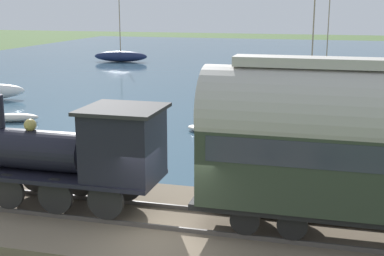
% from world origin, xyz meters
% --- Properties ---
extents(ground_plane, '(200.00, 200.00, 0.00)m').
position_xyz_m(ground_plane, '(0.00, 0.00, 0.00)').
color(ground_plane, '#476033').
extents(harbor_water, '(80.00, 80.00, 0.01)m').
position_xyz_m(harbor_water, '(44.02, 0.00, 0.00)').
color(harbor_water, '#38566B').
rests_on(harbor_water, ground).
extents(rail_embankment, '(5.48, 56.00, 0.64)m').
position_xyz_m(rail_embankment, '(0.98, 0.00, 0.26)').
color(rail_embankment, '#756651').
rests_on(rail_embankment, ground).
extents(steam_locomotive, '(2.07, 6.03, 3.13)m').
position_xyz_m(steam_locomotive, '(0.98, 2.84, 2.29)').
color(steam_locomotive, black).
rests_on(steam_locomotive, rail_embankment).
extents(sailboat_green, '(1.84, 3.83, 9.03)m').
position_xyz_m(sailboat_green, '(41.17, -3.14, 0.65)').
color(sailboat_green, '#236B42').
rests_on(sailboat_green, harbor_water).
extents(sailboat_black, '(2.02, 3.93, 7.95)m').
position_xyz_m(sailboat_black, '(27.04, -2.33, 0.75)').
color(sailboat_black, black).
rests_on(sailboat_black, harbor_water).
extents(sailboat_navy, '(2.13, 5.99, 9.56)m').
position_xyz_m(sailboat_navy, '(42.47, 18.75, 0.63)').
color(sailboat_navy, '#192347').
rests_on(sailboat_navy, harbor_water).
extents(rowboat_near_shore, '(2.93, 2.28, 0.46)m').
position_xyz_m(rowboat_near_shore, '(7.35, -3.25, 0.24)').
color(rowboat_near_shore, '#B7B2A3').
rests_on(rowboat_near_shore, harbor_water).
extents(rowboat_mid_harbor, '(1.58, 2.80, 0.46)m').
position_xyz_m(rowboat_mid_harbor, '(12.80, 12.84, 0.24)').
color(rowboat_mid_harbor, beige).
rests_on(rowboat_mid_harbor, harbor_water).
extents(rowboat_off_pier, '(1.16, 3.04, 0.54)m').
position_xyz_m(rowboat_off_pier, '(11.10, 5.70, 0.28)').
color(rowboat_off_pier, beige).
rests_on(rowboat_off_pier, harbor_water).
extents(rowboat_far_out, '(1.79, 2.54, 0.33)m').
position_xyz_m(rowboat_far_out, '(13.08, 2.03, 0.17)').
color(rowboat_far_out, beige).
rests_on(rowboat_far_out, harbor_water).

